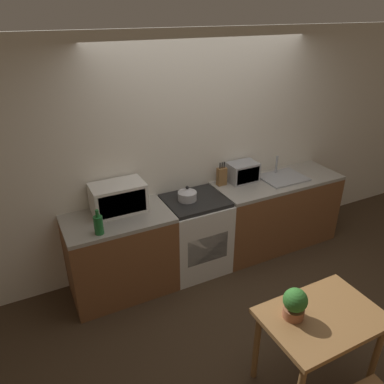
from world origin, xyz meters
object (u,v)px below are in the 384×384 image
(toaster_oven, at_px, (243,172))
(dining_table, at_px, (321,326))
(kettle, at_px, (187,194))
(microwave, at_px, (118,198))
(stove_range, at_px, (195,234))
(bottle, at_px, (99,225))

(toaster_oven, xyz_separation_m, dining_table, (-0.57, -1.95, -0.40))
(kettle, bearing_deg, toaster_oven, 9.99)
(microwave, distance_m, dining_table, 2.18)
(stove_range, bearing_deg, microwave, 171.17)
(kettle, height_order, dining_table, kettle)
(microwave, distance_m, bottle, 0.45)
(kettle, bearing_deg, microwave, 172.07)
(microwave, relative_size, toaster_oven, 1.55)
(stove_range, height_order, microwave, microwave)
(microwave, bearing_deg, dining_table, -63.27)
(bottle, distance_m, dining_table, 2.05)
(kettle, relative_size, microwave, 0.38)
(kettle, xyz_separation_m, microwave, (-0.72, 0.10, 0.08))
(stove_range, bearing_deg, bottle, -169.17)
(toaster_oven, distance_m, dining_table, 2.07)
(bottle, height_order, dining_table, bottle)
(bottle, relative_size, dining_table, 0.28)
(toaster_oven, bearing_deg, microwave, -178.48)
(kettle, bearing_deg, dining_table, -82.56)
(microwave, height_order, dining_table, microwave)
(microwave, bearing_deg, bottle, -131.01)
(microwave, height_order, toaster_oven, microwave)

